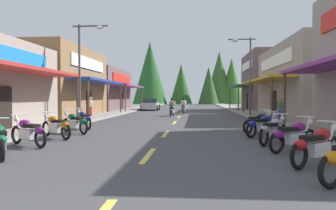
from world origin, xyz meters
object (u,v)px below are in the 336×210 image
at_px(motorcycle_parked_right_2, 293,135).
at_px(rider_cruising_lead, 172,108).
at_px(motorcycle_parked_right_4, 263,125).
at_px(streetlamp_right, 246,66).
at_px(streetlamp_left, 85,59).
at_px(rider_cruising_trailing, 183,107).
at_px(pedestrian_browsing, 280,108).
at_px(motorcycle_parked_right_5, 258,122).
at_px(motorcycle_parked_right_3, 273,130).
at_px(motorcycle_parked_left_3, 75,122).
at_px(motorcycle_parked_left_1, 28,131).
at_px(motorcycle_parked_right_1, 317,145).
at_px(parked_car_curbside, 150,105).
at_px(pedestrian_by_shop, 91,106).
at_px(motorcycle_parked_left_2, 56,126).
at_px(motorcycle_parked_left_4, 84,119).

bearing_deg(motorcycle_parked_right_2, rider_cruising_lead, 68.50).
bearing_deg(motorcycle_parked_right_4, streetlamp_right, 41.99).
bearing_deg(rider_cruising_lead, motorcycle_parked_right_2, -160.44).
distance_m(streetlamp_left, rider_cruising_trailing, 13.44).
bearing_deg(streetlamp_right, pedestrian_browsing, -82.32).
height_order(motorcycle_parked_right_5, pedestrian_browsing, pedestrian_browsing).
bearing_deg(motorcycle_parked_right_2, motorcycle_parked_right_4, 55.83).
bearing_deg(rider_cruising_lead, motorcycle_parked_right_3, -159.71).
height_order(motorcycle_parked_left_3, rider_cruising_lead, rider_cruising_lead).
distance_m(streetlamp_right, rider_cruising_trailing, 7.55).
xyz_separation_m(motorcycle_parked_right_4, motorcycle_parked_left_1, (-8.17, -3.22, 0.00)).
distance_m(motorcycle_parked_left_3, rider_cruising_trailing, 17.64).
xyz_separation_m(streetlamp_right, motorcycle_parked_right_5, (-1.28, -12.11, -3.64)).
height_order(motorcycle_parked_right_1, motorcycle_parked_right_3, same).
bearing_deg(streetlamp_right, parked_car_curbside, 127.33).
relative_size(motorcycle_parked_right_1, pedestrian_by_shop, 1.04).
xyz_separation_m(motorcycle_parked_right_4, motorcycle_parked_right_5, (0.09, 1.42, 0.00)).
relative_size(motorcycle_parked_left_3, rider_cruising_lead, 0.79).
bearing_deg(pedestrian_browsing, motorcycle_parked_left_1, 0.54).
bearing_deg(motorcycle_parked_left_1, streetlamp_right, -86.11).
relative_size(motorcycle_parked_right_5, rider_cruising_trailing, 0.77).
bearing_deg(pedestrian_browsing, motorcycle_parked_left_2, -5.93).
bearing_deg(motorcycle_parked_left_1, motorcycle_parked_left_3, -58.48).
xyz_separation_m(motorcycle_parked_right_2, motorcycle_parked_right_4, (-0.16, 3.62, 0.00)).
bearing_deg(motorcycle_parked_right_1, rider_cruising_trailing, 58.68).
relative_size(motorcycle_parked_left_3, rider_cruising_trailing, 0.79).
relative_size(streetlamp_right, pedestrian_by_shop, 3.93).
xyz_separation_m(rider_cruising_lead, pedestrian_browsing, (6.99, -7.62, 0.29)).
xyz_separation_m(streetlamp_left, rider_cruising_lead, (4.70, 8.16, -3.27)).
relative_size(motorcycle_parked_left_1, rider_cruising_trailing, 0.86).
bearing_deg(rider_cruising_lead, motorcycle_parked_left_3, 170.32).
height_order(motorcycle_parked_right_2, motorcycle_parked_right_4, same).
bearing_deg(pedestrian_browsing, streetlamp_left, -39.57).
bearing_deg(rider_cruising_trailing, motorcycle_parked_left_4, 164.01).
height_order(pedestrian_by_shop, pedestrian_browsing, pedestrian_browsing).
height_order(streetlamp_right, motorcycle_parked_right_3, streetlamp_right).
distance_m(motorcycle_parked_left_1, motorcycle_parked_left_2, 2.04).
xyz_separation_m(streetlamp_right, motorcycle_parked_right_1, (-1.25, -19.14, -3.64)).
relative_size(streetlamp_right, motorcycle_parked_left_1, 3.46).
height_order(motorcycle_parked_right_3, motorcycle_parked_right_5, same).
relative_size(streetlamp_right, motorcycle_parked_right_3, 3.58).
bearing_deg(parked_car_curbside, motorcycle_parked_right_3, -165.43).
bearing_deg(motorcycle_parked_right_1, streetlamp_right, 45.34).
height_order(motorcycle_parked_left_4, rider_cruising_lead, rider_cruising_lead).
height_order(motorcycle_parked_left_3, motorcycle_parked_left_4, same).
relative_size(motorcycle_parked_right_3, rider_cruising_trailing, 0.83).
xyz_separation_m(rider_cruising_lead, parked_car_curbside, (-3.45, 11.86, 0.03)).
bearing_deg(motorcycle_parked_right_5, streetlamp_right, 41.77).
relative_size(motorcycle_parked_right_5, motorcycle_parked_left_3, 0.97).
bearing_deg(motorcycle_parked_left_4, motorcycle_parked_right_5, -136.43).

